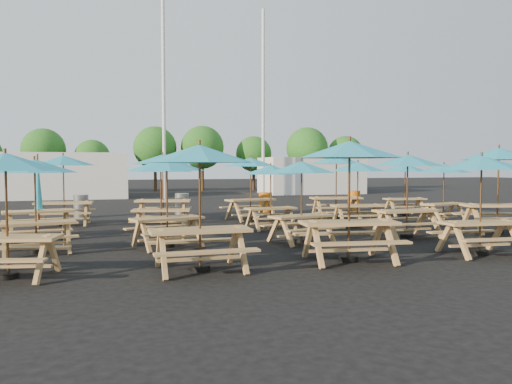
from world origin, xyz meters
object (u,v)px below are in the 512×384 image
object	(u,v)px
waste_bin_3	(354,200)
picnic_unit_10	(271,174)
picnic_unit_13	(408,166)
waste_bin_2	(265,203)
picnic_unit_2	(39,204)
picnic_unit_0	(6,170)
picnic_unit_5	(167,170)
picnic_unit_15	(336,163)
picnic_unit_7	(163,163)
picnic_unit_6	(161,171)
picnic_unit_17	(499,159)
picnic_unit_12	(481,169)
picnic_unit_14	(358,171)
picnic_unit_8	(349,157)
waste_bin_0	(81,206)
picnic_unit_1	(35,172)
picnic_unit_19	(405,171)
picnic_unit_9	(302,172)
picnic_unit_18	(444,172)
picnic_unit_4	(200,161)
picnic_unit_3	(63,165)
waste_bin_1	(182,204)
picnic_unit_11	(251,166)

from	to	relation	value
waste_bin_3	picnic_unit_10	bearing A→B (deg)	-136.11
picnic_unit_13	waste_bin_2	distance (m)	8.12
picnic_unit_2	picnic_unit_0	bearing A→B (deg)	-101.33
picnic_unit_5	picnic_unit_15	xyz separation A→B (m)	(6.82, 5.05, 0.19)
picnic_unit_0	picnic_unit_13	size ratio (longest dim) A/B	0.98
picnic_unit_5	picnic_unit_10	size ratio (longest dim) A/B	1.17
picnic_unit_7	waste_bin_2	distance (m)	5.24
picnic_unit_6	waste_bin_2	size ratio (longest dim) A/B	2.43
picnic_unit_5	picnic_unit_17	size ratio (longest dim) A/B	0.90
picnic_unit_2	waste_bin_3	size ratio (longest dim) A/B	2.62
picnic_unit_0	picnic_unit_12	world-z (taller)	picnic_unit_0
picnic_unit_5	picnic_unit_14	xyz separation A→B (m)	(6.44, 2.56, -0.06)
picnic_unit_8	picnic_unit_5	bearing A→B (deg)	146.40
picnic_unit_2	waste_bin_0	size ratio (longest dim) A/B	2.62
picnic_unit_10	picnic_unit_13	xyz separation A→B (m)	(3.10, -2.83, 0.25)
picnic_unit_8	picnic_unit_1	bearing A→B (deg)	162.41
picnic_unit_0	picnic_unit_15	size ratio (longest dim) A/B	0.94
picnic_unit_13	picnic_unit_19	world-z (taller)	picnic_unit_13
picnic_unit_13	picnic_unit_17	world-z (taller)	picnic_unit_17
picnic_unit_17	waste_bin_2	xyz separation A→B (m)	(-4.97, 7.61, -1.76)
picnic_unit_1	picnic_unit_12	distance (m)	10.08
picnic_unit_5	picnic_unit_17	bearing A→B (deg)	-17.15
picnic_unit_0	picnic_unit_2	size ratio (longest dim) A/B	0.99
picnic_unit_9	picnic_unit_10	distance (m)	2.87
picnic_unit_18	picnic_unit_4	bearing A→B (deg)	-163.55
picnic_unit_12	picnic_unit_3	bearing A→B (deg)	142.03
picnic_unit_15	waste_bin_1	world-z (taller)	picnic_unit_15
picnic_unit_7	picnic_unit_17	size ratio (longest dim) A/B	0.93
picnic_unit_9	picnic_unit_17	distance (m)	6.33
picnic_unit_14	waste_bin_2	distance (m)	5.53
picnic_unit_6	picnic_unit_18	distance (m)	9.71
picnic_unit_7	waste_bin_0	distance (m)	4.27
picnic_unit_4	picnic_unit_12	distance (m)	6.35
picnic_unit_3	picnic_unit_4	xyz separation A→B (m)	(3.24, -8.40, 0.05)
waste_bin_0	picnic_unit_9	bearing A→B (deg)	-53.81
picnic_unit_4	picnic_unit_8	world-z (taller)	picnic_unit_8
picnic_unit_3	picnic_unit_17	xyz separation A→B (m)	(12.66, -5.39, 0.17)
picnic_unit_6	picnic_unit_1	bearing A→B (deg)	-128.82
picnic_unit_7	picnic_unit_19	size ratio (longest dim) A/B	1.18
picnic_unit_17	picnic_unit_7	bearing A→B (deg)	163.28
picnic_unit_0	picnic_unit_10	world-z (taller)	picnic_unit_0
picnic_unit_9	picnic_unit_14	size ratio (longest dim) A/B	1.05
picnic_unit_19	waste_bin_0	bearing A→B (deg)	173.66
picnic_unit_1	picnic_unit_14	xyz separation A→B (m)	(9.42, 2.61, -0.02)
picnic_unit_10	picnic_unit_1	bearing A→B (deg)	-163.69
waste_bin_1	picnic_unit_3	bearing A→B (deg)	-150.10
picnic_unit_11	picnic_unit_15	distance (m)	3.29
picnic_unit_1	picnic_unit_10	xyz separation A→B (m)	(6.47, 2.76, -0.11)
picnic_unit_8	picnic_unit_12	world-z (taller)	picnic_unit_8
picnic_unit_19	waste_bin_1	size ratio (longest dim) A/B	2.36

